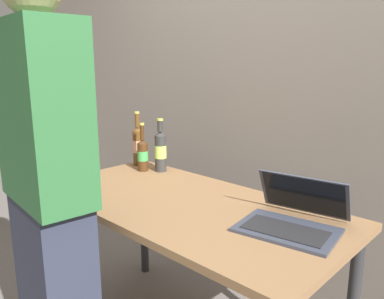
# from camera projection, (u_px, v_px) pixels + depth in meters

# --- Properties ---
(desk) EXTENTS (1.47, 0.73, 0.75)m
(desk) POSITION_uv_depth(u_px,v_px,m) (185.00, 219.00, 1.75)
(desk) COLOR olive
(desk) RESTS_ON ground
(laptop) EXTENTS (0.40, 0.38, 0.18)m
(laptop) POSITION_uv_depth(u_px,v_px,m) (293.00, 217.00, 1.46)
(laptop) COLOR #383D4C
(laptop) RESTS_ON desk
(beer_bottle_dark) EXTENTS (0.06, 0.06, 0.28)m
(beer_bottle_dark) POSITION_uv_depth(u_px,v_px,m) (143.00, 154.00, 2.21)
(beer_bottle_dark) COLOR #472B14
(beer_bottle_dark) RESTS_ON desk
(beer_bottle_green) EXTENTS (0.07, 0.07, 0.31)m
(beer_bottle_green) POSITION_uv_depth(u_px,v_px,m) (161.00, 150.00, 2.20)
(beer_bottle_green) COLOR #333333
(beer_bottle_green) RESTS_ON desk
(beer_bottle_amber) EXTENTS (0.06, 0.06, 0.33)m
(beer_bottle_amber) POSITION_uv_depth(u_px,v_px,m) (138.00, 145.00, 2.33)
(beer_bottle_amber) COLOR brown
(beer_bottle_amber) RESTS_ON desk
(person_figure) EXTENTS (0.46, 0.31, 1.75)m
(person_figure) POSITION_uv_depth(u_px,v_px,m) (48.00, 190.00, 1.43)
(person_figure) COLOR #2D3347
(person_figure) RESTS_ON ground
(back_wall) EXTENTS (6.00, 0.10, 2.60)m
(back_wall) POSITION_uv_depth(u_px,v_px,m) (280.00, 74.00, 2.16)
(back_wall) COLOR gray
(back_wall) RESTS_ON ground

